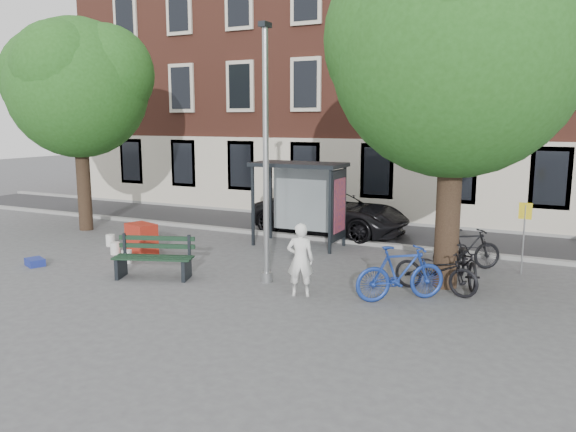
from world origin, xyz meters
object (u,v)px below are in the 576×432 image
at_px(car_dark, 331,212).
at_px(notice_sign, 525,223).
at_px(bus_shelter, 312,185).
at_px(bike_a, 436,270).
at_px(bench, 154,259).
at_px(bike_d, 467,249).
at_px(painter, 300,260).
at_px(bike_b, 401,273).
at_px(bike_c, 467,262).
at_px(lamppost, 266,168).
at_px(red_stand, 142,239).

xyz_separation_m(car_dark, notice_sign, (6.34, -2.73, 0.59)).
xyz_separation_m(bus_shelter, bike_a, (4.49, -3.17, -1.40)).
relative_size(bench, bike_d, 1.11).
bearing_deg(painter, car_dark, -94.85).
distance_m(bike_b, bike_d, 3.42).
xyz_separation_m(bus_shelter, car_dark, (-0.17, 2.11, -1.17)).
bearing_deg(bike_b, bike_c, -68.74).
bearing_deg(painter, notice_sign, -157.56).
distance_m(painter, car_dark, 7.13).
bearing_deg(bench, bike_d, 11.57).
xyz_separation_m(lamppost, bike_b, (3.31, 0.01, -2.16)).
bearing_deg(bike_c, notice_sign, 33.57).
height_order(bike_a, bike_d, bike_d).
height_order(bus_shelter, bike_c, bus_shelter).
relative_size(bike_c, bike_d, 1.13).
distance_m(bike_d, red_stand, 9.24).
xyz_separation_m(painter, car_dark, (-1.98, 6.85, -0.08)).
distance_m(lamppost, red_stand, 5.37).
bearing_deg(bike_c, red_stand, 166.30).
bearing_deg(notice_sign, bike_b, -114.61).
xyz_separation_m(red_stand, notice_sign, (10.29, 2.49, 0.88)).
xyz_separation_m(painter, bench, (-3.91, -0.27, -0.37)).
distance_m(lamppost, car_dark, 6.59).
bearing_deg(lamppost, notice_sign, 32.06).
distance_m(lamppost, bike_a, 4.59).
relative_size(bike_a, bike_d, 1.07).
distance_m(bike_a, notice_sign, 3.16).
xyz_separation_m(painter, bike_a, (2.69, 1.57, -0.31)).
relative_size(painter, red_stand, 1.85).
relative_size(painter, bike_d, 0.90).
height_order(bench, bike_a, bike_a).
relative_size(bus_shelter, notice_sign, 1.53).
height_order(bus_shelter, bike_b, bus_shelter).
relative_size(lamppost, car_dark, 1.13).
bearing_deg(bus_shelter, painter, -69.14).
bearing_deg(lamppost, bike_c, 23.91).
bearing_deg(bus_shelter, lamppost, -81.57).
height_order(painter, bench, painter).
relative_size(bus_shelter, painter, 1.71).
bearing_deg(red_stand, bus_shelter, 37.08).
height_order(bus_shelter, notice_sign, bus_shelter).
distance_m(painter, bench, 3.94).
bearing_deg(bench, lamppost, -1.23).
bearing_deg(lamppost, red_stand, 168.17).
relative_size(lamppost, bench, 2.96).
relative_size(bike_c, red_stand, 2.34).
height_order(bus_shelter, red_stand, bus_shelter).
xyz_separation_m(lamppost, notice_sign, (5.56, 3.48, -1.45)).
bearing_deg(lamppost, painter, -28.09).
relative_size(bench, bike_b, 1.00).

